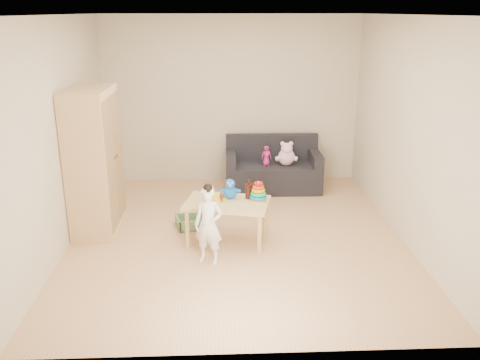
{
  "coord_description": "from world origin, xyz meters",
  "views": [
    {
      "loc": [
        -0.21,
        -5.7,
        2.65
      ],
      "look_at": [
        0.05,
        0.25,
        0.65
      ],
      "focal_mm": 38.0,
      "sensor_mm": 36.0,
      "label": 1
    }
  ],
  "objects_px": {
    "wardrobe": "(94,161)",
    "sofa": "(273,177)",
    "toddler": "(209,226)",
    "play_table": "(227,222)"
  },
  "relations": [
    {
      "from": "wardrobe",
      "to": "sofa",
      "type": "relative_size",
      "value": 1.23
    },
    {
      "from": "sofa",
      "to": "toddler",
      "type": "xyz_separation_m",
      "value": [
        -0.95,
        -2.37,
        0.23
      ]
    },
    {
      "from": "wardrobe",
      "to": "toddler",
      "type": "distance_m",
      "value": 1.79
    },
    {
      "from": "sofa",
      "to": "play_table",
      "type": "xyz_separation_m",
      "value": [
        -0.74,
        -1.85,
        0.05
      ]
    },
    {
      "from": "sofa",
      "to": "toddler",
      "type": "distance_m",
      "value": 2.56
    },
    {
      "from": "wardrobe",
      "to": "sofa",
      "type": "xyz_separation_m",
      "value": [
        2.37,
        1.37,
        -0.69
      ]
    },
    {
      "from": "wardrobe",
      "to": "play_table",
      "type": "distance_m",
      "value": 1.81
    },
    {
      "from": "play_table",
      "to": "sofa",
      "type": "bearing_deg",
      "value": 68.18
    },
    {
      "from": "play_table",
      "to": "toddler",
      "type": "distance_m",
      "value": 0.58
    },
    {
      "from": "wardrobe",
      "to": "play_table",
      "type": "bearing_deg",
      "value": -16.62
    }
  ]
}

